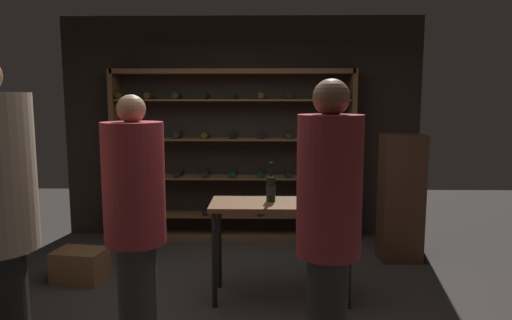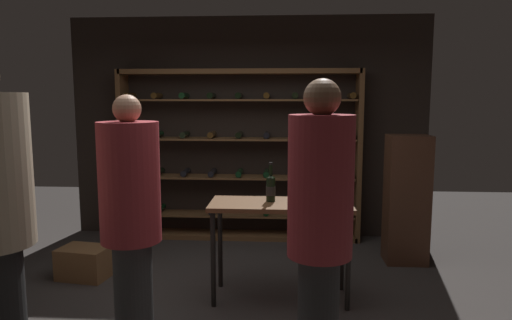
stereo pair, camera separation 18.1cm
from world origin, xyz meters
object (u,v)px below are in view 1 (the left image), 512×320
at_px(wine_crate, 80,265).
at_px(wine_bottle_green_slim, 271,188).
at_px(wine_bottle_black_capsule, 321,183).
at_px(wine_bottle_red_label, 307,186).
at_px(wine_glass_stemmed_right, 339,190).
at_px(person_guest_blue_shirt, 135,212).
at_px(person_guest_khaki, 329,216).
at_px(tasting_table, 281,214).
at_px(display_cabinet, 401,198).
at_px(wine_rack, 233,155).

distance_m(wine_crate, wine_bottle_green_slim, 2.08).
xyz_separation_m(wine_bottle_green_slim, wine_bottle_black_capsule, (0.46, 0.15, 0.02)).
relative_size(wine_crate, wine_bottle_black_capsule, 1.29).
height_order(wine_crate, wine_bottle_red_label, wine_bottle_red_label).
distance_m(wine_bottle_red_label, wine_glass_stemmed_right, 0.30).
distance_m(wine_bottle_green_slim, wine_bottle_red_label, 0.34).
xyz_separation_m(person_guest_blue_shirt, wine_bottle_green_slim, (0.96, 0.90, 0.00)).
bearing_deg(person_guest_khaki, person_guest_blue_shirt, -84.86).
bearing_deg(wine_glass_stemmed_right, wine_bottle_green_slim, 176.57).
bearing_deg(wine_crate, wine_bottle_green_slim, -9.29).
height_order(tasting_table, wine_bottle_red_label, wine_bottle_red_label).
bearing_deg(person_guest_khaki, wine_bottle_red_label, -160.85).
relative_size(wine_bottle_green_slim, wine_bottle_black_capsule, 0.94).
bearing_deg(wine_bottle_green_slim, wine_bottle_black_capsule, 18.09).
bearing_deg(person_guest_khaki, display_cabinet, 171.83).
distance_m(tasting_table, wine_bottle_green_slim, 0.25).
height_order(person_guest_khaki, wine_bottle_black_capsule, person_guest_khaki).
xyz_separation_m(person_guest_blue_shirt, wine_bottle_red_label, (1.29, 0.99, 0.00)).
relative_size(person_guest_khaki, wine_bottle_green_slim, 5.45).
relative_size(wine_crate, wine_bottle_green_slim, 1.37).
xyz_separation_m(wine_rack, wine_bottle_black_capsule, (0.91, -1.60, -0.06)).
distance_m(wine_rack, wine_bottle_green_slim, 1.81).
height_order(wine_rack, wine_bottle_red_label, wine_rack).
xyz_separation_m(person_guest_khaki, display_cabinet, (1.10, 2.19, -0.36)).
bearing_deg(wine_rack, display_cabinet, -21.95).
bearing_deg(wine_bottle_green_slim, wine_bottle_red_label, 14.73).
relative_size(tasting_table, person_guest_blue_shirt, 0.69).
bearing_deg(person_guest_blue_shirt, display_cabinet, 146.49).
bearing_deg(display_cabinet, wine_crate, -168.52).
bearing_deg(person_guest_blue_shirt, wine_crate, -124.48).
xyz_separation_m(wine_crate, wine_bottle_red_label, (2.20, -0.22, 0.85)).
distance_m(tasting_table, display_cabinet, 1.70).
height_order(person_guest_khaki, display_cabinet, person_guest_khaki).
xyz_separation_m(wine_rack, wine_bottle_green_slim, (0.45, -1.75, -0.08)).
distance_m(wine_bottle_green_slim, wine_glass_stemmed_right, 0.60).
height_order(wine_rack, wine_bottle_green_slim, wine_rack).
xyz_separation_m(wine_rack, wine_glass_stemmed_right, (1.05, -1.78, -0.09)).
bearing_deg(display_cabinet, wine_bottle_red_label, -141.33).
distance_m(tasting_table, person_guest_blue_shirt, 1.38).
relative_size(person_guest_blue_shirt, wine_bottle_black_capsule, 4.87).
distance_m(wine_rack, display_cabinet, 2.08).
bearing_deg(tasting_table, wine_glass_stemmed_right, 0.47).
bearing_deg(wine_bottle_red_label, wine_rack, 115.24).
bearing_deg(person_guest_blue_shirt, wine_bottle_red_label, 145.92).
distance_m(wine_bottle_black_capsule, wine_glass_stemmed_right, 0.24).
relative_size(wine_rack, person_guest_blue_shirt, 1.67).
bearing_deg(person_guest_blue_shirt, wine_rack, -172.41).
bearing_deg(wine_crate, wine_glass_stemmed_right, -7.88).
xyz_separation_m(wine_rack, wine_crate, (-1.42, -1.44, -0.92)).
bearing_deg(person_guest_khaki, wine_rack, -146.41).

